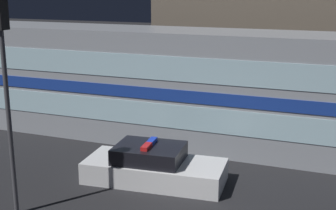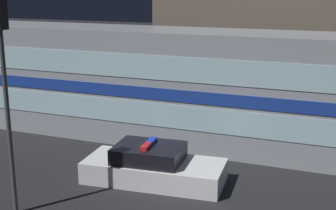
# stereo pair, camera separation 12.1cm
# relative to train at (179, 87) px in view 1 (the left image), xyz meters

# --- Properties ---
(train) EXTENTS (23.50, 2.90, 4.27)m
(train) POSITION_rel_train_xyz_m (0.00, 0.00, 0.00)
(train) COLOR #999EA5
(train) RESTS_ON ground_plane
(police_car) EXTENTS (4.41, 2.15, 1.26)m
(police_car) POSITION_rel_train_xyz_m (0.64, -3.98, -1.67)
(police_car) COLOR silver
(police_car) RESTS_ON ground_plane
(traffic_light_corner) EXTENTS (0.30, 0.46, 5.73)m
(traffic_light_corner) POSITION_rel_train_xyz_m (-1.92, -7.25, 1.93)
(traffic_light_corner) COLOR #4C4C51
(traffic_light_corner) RESTS_ON ground_plane
(building_left) EXTENTS (10.99, 5.12, 7.34)m
(building_left) POSITION_rel_train_xyz_m (2.41, 7.13, 1.53)
(building_left) COLOR #726656
(building_left) RESTS_ON ground_plane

